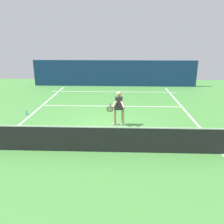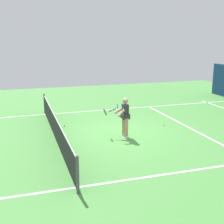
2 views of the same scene
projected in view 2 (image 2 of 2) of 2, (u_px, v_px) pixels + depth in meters
ground_plane at (118, 133)px, 12.39m from camera, size 24.61×24.61×0.00m
service_line_marking at (187, 126)px, 13.31m from camera, size 8.04×0.10×0.01m
sideline_left_marking at (163, 175)px, 8.67m from camera, size 0.10×16.93×0.01m
sideline_right_marking at (94, 111)px, 16.11m from camera, size 0.10×16.93×0.01m
court_net at (55, 128)px, 11.53m from camera, size 8.72×0.08×1.01m
tennis_player at (124, 116)px, 11.79m from camera, size 0.79×0.92×1.55m
tennis_ball_mid at (164, 125)px, 13.44m from camera, size 0.07×0.07×0.07m
tennis_ball_far at (65, 125)px, 13.35m from camera, size 0.07×0.07×0.07m
water_bottle at (117, 106)px, 16.68m from camera, size 0.07×0.07×0.24m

